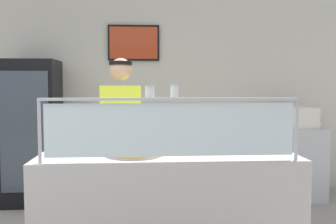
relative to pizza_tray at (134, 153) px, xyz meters
The scene contains 11 objects.
shop_rear_unit 2.40m from the pizza_tray, 83.52° to the left, with size 6.47×0.13×2.70m.
serving_counter 0.56m from the pizza_tray, ahead, with size 2.07×0.70×0.95m, color #BCB7B2.
sneeze_guard 0.47m from the pizza_tray, 45.42° to the right, with size 1.89×0.06×0.47m.
pizza_tray is the anchor object (origin of this frame).
pizza_server 0.04m from the pizza_tray, 142.63° to the right, with size 0.07×0.28×0.01m, color #ADAFB7.
parmesan_shaker 0.57m from the pizza_tray, 66.69° to the right, with size 0.07×0.07×0.09m.
pepper_flake_shaker 0.63m from the pizza_tray, 42.93° to the right, with size 0.06×0.06×0.09m.
worker_figure 0.65m from the pizza_tray, 101.67° to the left, with size 0.41×0.50×1.76m.
drink_fridge 2.33m from the pizza_tray, 124.88° to the left, with size 0.68×0.61×1.82m.
prep_shelf 2.84m from the pizza_tray, 41.91° to the left, with size 0.70×0.55×0.95m, color #B7BABF.
pizza_box_stack 2.79m from the pizza_tray, 41.97° to the left, with size 0.49×0.48×0.27m.
Camera 1 is at (0.82, -2.69, 1.51)m, focal length 40.97 mm.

